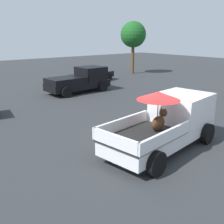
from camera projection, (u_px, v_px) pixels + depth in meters
ground_plane at (160, 149)px, 9.99m from camera, size 80.00×80.00×0.00m
pickup_truck_main at (169, 121)px, 10.02m from camera, size 5.24×2.74×2.30m
pickup_truck_red at (80, 80)px, 19.74m from camera, size 4.85×2.27×1.80m
parked_sedan_far at (93, 73)px, 24.24m from camera, size 4.60×2.78×1.33m
tree_by_lot at (133, 35)px, 28.36m from camera, size 2.73×2.73×5.52m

